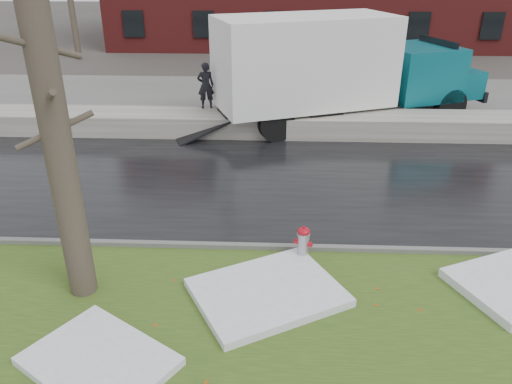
{
  "coord_description": "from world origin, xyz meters",
  "views": [
    {
      "loc": [
        0.05,
        -8.24,
        5.88
      ],
      "look_at": [
        -0.38,
        1.84,
        1.0
      ],
      "focal_mm": 35.0,
      "sensor_mm": 36.0,
      "label": 1
    }
  ],
  "objects_px": {
    "box_truck": "(336,68)",
    "worker": "(206,85)",
    "tree": "(56,134)",
    "fire_hydrant": "(303,242)"
  },
  "relations": [
    {
      "from": "box_truck",
      "to": "worker",
      "type": "distance_m",
      "value": 4.75
    },
    {
      "from": "fire_hydrant",
      "to": "tree",
      "type": "xyz_separation_m",
      "value": [
        -4.22,
        -1.21,
        2.7
      ]
    },
    {
      "from": "tree",
      "to": "box_truck",
      "type": "bearing_deg",
      "value": 61.72
    },
    {
      "from": "box_truck",
      "to": "worker",
      "type": "height_order",
      "value": "box_truck"
    },
    {
      "from": "worker",
      "to": "box_truck",
      "type": "bearing_deg",
      "value": 175.98
    },
    {
      "from": "tree",
      "to": "box_truck",
      "type": "xyz_separation_m",
      "value": [
        5.73,
        10.65,
        -1.09
      ]
    },
    {
      "from": "fire_hydrant",
      "to": "box_truck",
      "type": "distance_m",
      "value": 9.7
    },
    {
      "from": "tree",
      "to": "worker",
      "type": "height_order",
      "value": "tree"
    },
    {
      "from": "tree",
      "to": "box_truck",
      "type": "distance_m",
      "value": 12.14
    },
    {
      "from": "tree",
      "to": "fire_hydrant",
      "type": "bearing_deg",
      "value": 15.97
    }
  ]
}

